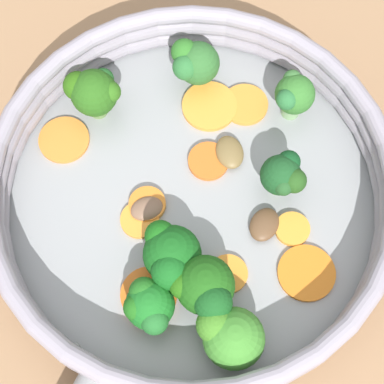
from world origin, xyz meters
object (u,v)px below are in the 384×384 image
carrot_slice_4 (64,140)px  broccoli_floret_4 (205,288)px  carrot_slice_0 (204,160)px  carrot_slice_1 (140,220)px  carrot_slice_9 (148,294)px  broccoli_floret_0 (194,63)px  carrot_slice_3 (147,204)px  carrot_slice_8 (292,229)px  broccoli_floret_1 (171,255)px  mushroom_piece_2 (147,209)px  carrot_slice_5 (209,106)px  mushroom_piece_1 (264,225)px  carrot_slice_6 (245,105)px  broccoli_floret_6 (283,175)px  broccoli_floret_7 (294,95)px  broccoli_floret_3 (93,91)px  broccoli_floret_2 (147,305)px  carrot_slice_7 (306,273)px  skillet (192,202)px  broccoli_floret_5 (229,334)px  carrot_slice_2 (228,274)px  mushroom_piece_0 (230,152)px

carrot_slice_4 → broccoli_floret_4: 0.18m
carrot_slice_0 → carrot_slice_1: (-0.07, 0.03, -0.00)m
carrot_slice_9 → broccoli_floret_0: bearing=11.9°
carrot_slice_3 → broccoli_floret_4: bearing=-126.7°
carrot_slice_1 → carrot_slice_8: (0.04, -0.12, 0.00)m
broccoli_floret_1 → mushroom_piece_2: size_ratio=1.91×
carrot_slice_5 → mushroom_piece_1: size_ratio=1.60×
carrot_slice_9 → carrot_slice_6: bearing=-3.1°
carrot_slice_0 → broccoli_floret_6: size_ratio=0.77×
broccoli_floret_7 → carrot_slice_1: bearing=150.8°
carrot_slice_1 → carrot_slice_5: same height
carrot_slice_1 → carrot_slice_5: size_ratio=0.66×
carrot_slice_4 → broccoli_floret_3: size_ratio=0.85×
broccoli_floret_2 → mushroom_piece_2: bearing=25.0°
carrot_slice_1 → carrot_slice_6: (0.13, -0.04, 0.00)m
carrot_slice_0 → carrot_slice_7: (-0.06, -0.11, -0.00)m
skillet → carrot_slice_7: bearing=-102.6°
broccoli_floret_5 → mushroom_piece_1: bearing=3.5°
carrot_slice_2 → carrot_slice_8: same height
broccoli_floret_5 → broccoli_floret_2: bearing=92.5°
carrot_slice_6 → broccoli_floret_4: (-0.17, -0.03, 0.03)m
carrot_slice_1 → carrot_slice_3: 0.01m
mushroom_piece_2 → carrot_slice_6: bearing=-17.7°
carrot_slice_9 → broccoli_floret_7: bearing=-13.8°
carrot_slice_9 → broccoli_floret_2: broccoli_floret_2 is taller
broccoli_floret_2 → broccoli_floret_3: broccoli_floret_3 is taller
broccoli_floret_7 → carrot_slice_8: bearing=-159.4°
carrot_slice_7 → broccoli_floret_0: (0.13, 0.15, 0.03)m
broccoli_floret_0 → broccoli_floret_5: size_ratio=0.90×
carrot_slice_0 → carrot_slice_2: 0.10m
mushroom_piece_2 → carrot_slice_9: bearing=-155.5°
carrot_slice_1 → carrot_slice_2: size_ratio=1.02×
carrot_slice_1 → broccoli_floret_7: broccoli_floret_7 is taller
carrot_slice_0 → carrot_slice_7: size_ratio=0.75×
carrot_slice_7 → mushroom_piece_0: mushroom_piece_0 is taller
carrot_slice_5 → broccoli_floret_5: (-0.18, -0.09, 0.02)m
carrot_slice_8 → broccoli_floret_3: size_ratio=0.56×
broccoli_floret_6 → carrot_slice_9: bearing=152.4°
carrot_slice_5 → broccoli_floret_0: (0.02, 0.02, 0.03)m
broccoli_floret_7 → broccoli_floret_1: bearing=166.3°
carrot_slice_5 → broccoli_floret_4: size_ratio=0.92×
carrot_slice_9 → broccoli_floret_3: (0.13, 0.11, 0.03)m
carrot_slice_8 → broccoli_floret_6: broccoli_floret_6 is taller
broccoli_floret_0 → mushroom_piece_0: (-0.06, -0.05, -0.02)m
broccoli_floret_1 → carrot_slice_8: bearing=-50.7°
carrot_slice_8 → carrot_slice_2: bearing=147.7°
broccoli_floret_6 → mushroom_piece_2: (-0.06, 0.09, -0.02)m
broccoli_floret_2 → mushroom_piece_2: broccoli_floret_2 is taller
skillet → carrot_slice_5: size_ratio=6.49×
carrot_slice_3 → carrot_slice_6: 0.12m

